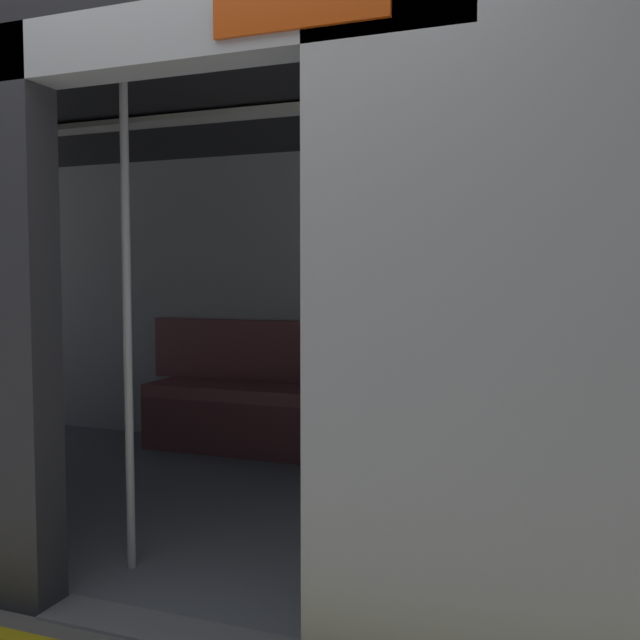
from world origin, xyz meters
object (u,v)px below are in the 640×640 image
at_px(person_seated, 386,363).
at_px(grab_pole_far, 345,325).
at_px(bench_seat, 363,411).
at_px(train_car, 290,226).
at_px(book, 335,390).
at_px(handbag, 466,386).
at_px(grab_pole_door, 127,322).

height_order(person_seated, grab_pole_far, grab_pole_far).
xyz_separation_m(bench_seat, person_seated, (-0.17, 0.05, 0.33)).
relative_size(train_car, book, 29.09).
bearing_deg(grab_pole_far, train_car, -53.22).
distance_m(bench_seat, grab_pole_far, 1.95).
bearing_deg(train_car, person_seated, -103.45).
relative_size(bench_seat, handbag, 12.42).
bearing_deg(bench_seat, handbag, -175.82).
relative_size(person_seated, handbag, 4.62).
distance_m(handbag, grab_pole_door, 2.31).
relative_size(bench_seat, person_seated, 2.69).
bearing_deg(handbag, grab_pole_far, 83.43).
bearing_deg(person_seated, bench_seat, -17.00).
bearing_deg(book, grab_pole_far, 87.83).
relative_size(train_car, person_seated, 5.33).
height_order(bench_seat, grab_pole_door, grab_pole_door).
bearing_deg(handbag, person_seated, 11.42).
height_order(bench_seat, grab_pole_far, grab_pole_far).
distance_m(train_car, person_seated, 1.32).
xyz_separation_m(grab_pole_door, grab_pole_far, (-0.91, -0.14, 0.00)).
xyz_separation_m(bench_seat, handbag, (-0.67, -0.05, 0.20)).
distance_m(grab_pole_door, grab_pole_far, 0.92).
height_order(book, grab_pole_door, grab_pole_door).
height_order(train_car, grab_pole_door, train_car).
bearing_deg(grab_pole_door, train_car, -114.46).
bearing_deg(train_car, bench_seat, -93.88).
bearing_deg(bench_seat, grab_pole_far, 104.51).
bearing_deg(bench_seat, grab_pole_door, 76.52).
height_order(train_car, grab_pole_far, train_car).
distance_m(book, grab_pole_door, 2.02).
xyz_separation_m(bench_seat, grab_pole_far, (-0.46, 1.77, 0.70)).
distance_m(person_seated, book, 0.43).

